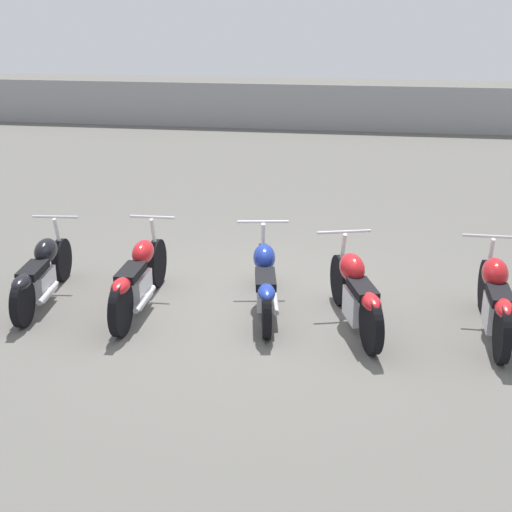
{
  "coord_description": "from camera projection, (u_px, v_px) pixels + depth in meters",
  "views": [
    {
      "loc": [
        1.39,
        -8.25,
        3.61
      ],
      "look_at": [
        0.0,
        0.02,
        0.65
      ],
      "focal_mm": 50.0,
      "sensor_mm": 36.0,
      "label": 1
    }
  ],
  "objects": [
    {
      "name": "ground_plane",
      "position": [
        256.0,
        305.0,
        9.09
      ],
      "size": [
        60.0,
        60.0,
        0.0
      ],
      "primitive_type": "plane",
      "color": "#5B5954"
    },
    {
      "name": "fence_back",
      "position": [
        330.0,
        108.0,
        21.47
      ],
      "size": [
        40.0,
        0.04,
        1.36
      ],
      "color": "gray",
      "rests_on": "ground_plane"
    },
    {
      "name": "motorcycle_slot_0",
      "position": [
        42.0,
        273.0,
        9.03
      ],
      "size": [
        0.62,
        2.09,
        0.96
      ],
      "rotation": [
        0.0,
        0.0,
        0.11
      ],
      "color": "black",
      "rests_on": "ground_plane"
    },
    {
      "name": "motorcycle_slot_1",
      "position": [
        139.0,
        278.0,
        8.8
      ],
      "size": [
        0.6,
        2.2,
        1.02
      ],
      "rotation": [
        0.0,
        0.0,
        0.03
      ],
      "color": "black",
      "rests_on": "ground_plane"
    },
    {
      "name": "motorcycle_slot_2",
      "position": [
        265.0,
        280.0,
        8.79
      ],
      "size": [
        0.73,
        2.16,
        0.95
      ],
      "rotation": [
        0.0,
        0.0,
        0.18
      ],
      "color": "black",
      "rests_on": "ground_plane"
    },
    {
      "name": "motorcycle_slot_3",
      "position": [
        356.0,
        292.0,
        8.32
      ],
      "size": [
        0.86,
        1.95,
        1.01
      ],
      "rotation": [
        0.0,
        0.0,
        0.3
      ],
      "color": "black",
      "rests_on": "ground_plane"
    },
    {
      "name": "motorcycle_slot_4",
      "position": [
        495.0,
        299.0,
        8.11
      ],
      "size": [
        0.71,
        2.01,
        1.02
      ],
      "rotation": [
        0.0,
        0.0,
        -0.0
      ],
      "color": "black",
      "rests_on": "ground_plane"
    }
  ]
}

